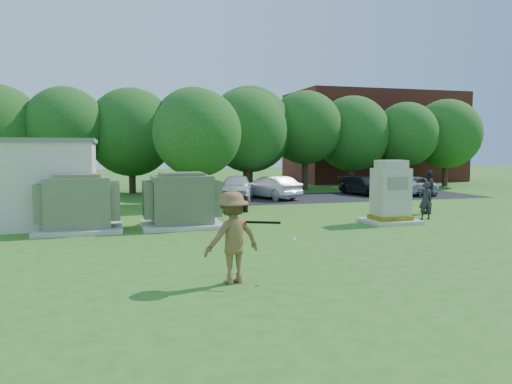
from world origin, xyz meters
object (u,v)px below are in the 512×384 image
object	(u,v)px
generator_cabinet	(391,196)
person_by_generator	(425,200)
car_dark	(366,186)
car_silver_b	(412,185)
person_walking_right	(429,192)
car_silver_a	(271,187)
transformer_left	(79,204)
batter	(232,237)
car_white	(236,188)
transformer_right	(182,201)
picnic_table	(228,201)

from	to	relation	value
generator_cabinet	person_by_generator	distance (m)	2.03
car_dark	car_silver_b	bearing A→B (deg)	-19.51
generator_cabinet	person_walking_right	distance (m)	3.80
car_silver_a	transformer_left	bearing A→B (deg)	20.57
batter	car_white	size ratio (longest dim) A/B	0.47
generator_cabinet	batter	bearing A→B (deg)	-139.62
generator_cabinet	person_walking_right	size ratio (longest dim) A/B	1.26
transformer_left	car_white	world-z (taller)	transformer_left
batter	car_silver_b	size ratio (longest dim) A/B	0.49
person_walking_right	car_silver_b	size ratio (longest dim) A/B	0.48
car_silver_b	transformer_left	bearing A→B (deg)	35.53
transformer_right	car_silver_a	size ratio (longest dim) A/B	0.74
transformer_right	picnic_table	size ratio (longest dim) A/B	1.70
generator_cabinet	car_white	xyz separation A→B (m)	(-3.86, 10.08, -0.36)
generator_cabinet	person_walking_right	bearing A→B (deg)	32.14
generator_cabinet	car_silver_b	size ratio (longest dim) A/B	0.60
person_walking_right	car_white	distance (m)	10.73
car_white	car_silver_b	world-z (taller)	car_white
transformer_right	car_silver_b	distance (m)	18.60
picnic_table	car_white	xyz separation A→B (m)	(1.57, 4.72, 0.27)
transformer_right	batter	world-z (taller)	transformer_right
generator_cabinet	car_silver_a	bearing A→B (deg)	98.83
transformer_right	generator_cabinet	distance (m)	8.27
person_walking_right	picnic_table	bearing A→B (deg)	-78.85
car_white	transformer_left	bearing A→B (deg)	-114.10
generator_cabinet	car_silver_b	bearing A→B (deg)	52.90
car_white	car_dark	xyz separation A→B (m)	(8.73, 0.86, -0.15)
car_silver_a	car_silver_b	world-z (taller)	car_silver_a
car_dark	generator_cabinet	bearing A→B (deg)	-126.73
car_silver_b	batter	bearing A→B (deg)	57.92
person_by_generator	car_silver_b	world-z (taller)	person_by_generator
car_dark	car_silver_b	distance (m)	3.14
generator_cabinet	car_silver_a	world-z (taller)	generator_cabinet
car_dark	person_by_generator	bearing A→B (deg)	-118.34
picnic_table	car_silver_a	bearing A→B (deg)	53.20
generator_cabinet	car_dark	distance (m)	11.99
picnic_table	person_walking_right	size ratio (longest dim) A/B	0.88
car_white	car_dark	size ratio (longest dim) A/B	1.06
person_walking_right	transformer_right	bearing A→B (deg)	-54.36
person_by_generator	car_white	size ratio (longest dim) A/B	0.37
person_walking_right	car_silver_b	bearing A→B (deg)	-176.92
car_silver_a	car_silver_b	size ratio (longest dim) A/B	0.98
person_by_generator	person_walking_right	world-z (taller)	person_walking_right
car_white	car_silver_b	xyz separation A→B (m)	(11.85, 0.49, -0.16)
transformer_right	car_dark	bearing A→B (deg)	36.35
transformer_left	picnic_table	distance (m)	7.59
generator_cabinet	person_by_generator	bearing A→B (deg)	13.60
transformer_right	person_by_generator	world-z (taller)	transformer_right
transformer_left	car_silver_a	distance (m)	13.69
transformer_right	car_silver_b	world-z (taller)	transformer_right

